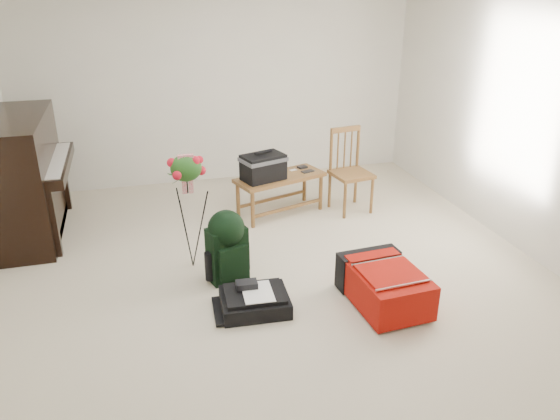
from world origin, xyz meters
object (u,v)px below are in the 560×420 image
object	(u,v)px
red_suitcase	(382,282)
flower_stand	(189,212)
green_backpack	(227,243)
dining_chair	(350,171)
bench	(267,169)
piano	(27,180)
black_duffel	(255,300)

from	to	relation	value
red_suitcase	flower_stand	distance (m)	1.80
red_suitcase	green_backpack	distance (m)	1.37
dining_chair	bench	bearing A→B (deg)	165.76
piano	green_backpack	size ratio (longest dim) A/B	2.26
piano	dining_chair	distance (m)	3.44
piano	dining_chair	xyz separation A→B (m)	(3.42, -0.28, -0.14)
dining_chair	red_suitcase	xyz separation A→B (m)	(-0.47, -1.88, -0.28)
black_duffel	flower_stand	size ratio (longest dim) A/B	0.51
red_suitcase	flower_stand	bearing A→B (deg)	141.59
black_duffel	dining_chair	bearing A→B (deg)	52.47
piano	bench	bearing A→B (deg)	-4.27
piano	red_suitcase	size ratio (longest dim) A/B	1.86
red_suitcase	green_backpack	size ratio (longest dim) A/B	1.22
bench	dining_chair	bearing A→B (deg)	-23.27
flower_stand	piano	bearing A→B (deg)	143.45
piano	green_backpack	bearing A→B (deg)	-39.61
dining_chair	green_backpack	xyz separation A→B (m)	(-1.64, -1.20, -0.10)
bench	red_suitcase	xyz separation A→B (m)	(0.49, -1.97, -0.37)
piano	black_duffel	bearing A→B (deg)	-46.51
green_backpack	flower_stand	world-z (taller)	flower_stand
dining_chair	green_backpack	bearing A→B (deg)	-152.46
dining_chair	black_duffel	bearing A→B (deg)	-139.90
piano	flower_stand	xyz separation A→B (m)	(1.51, -1.15, -0.05)
green_backpack	flower_stand	distance (m)	0.47
piano	red_suitcase	xyz separation A→B (m)	(2.96, -2.15, -0.42)
black_duffel	green_backpack	distance (m)	0.61
bench	red_suitcase	distance (m)	2.06
bench	green_backpack	xyz separation A→B (m)	(-0.69, -1.29, -0.18)
dining_chair	green_backpack	world-z (taller)	dining_chair
black_duffel	flower_stand	world-z (taller)	flower_stand
bench	green_backpack	size ratio (longest dim) A/B	1.63
red_suitcase	flower_stand	size ratio (longest dim) A/B	0.72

